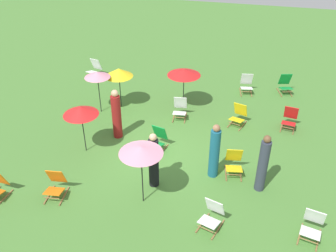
% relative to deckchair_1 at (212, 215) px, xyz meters
% --- Properties ---
extents(ground_plane, '(40.00, 40.00, 0.00)m').
position_rel_deckchair_1_xyz_m(ground_plane, '(-2.05, 2.41, -0.37)').
color(ground_plane, '#477A33').
extents(deckchair_1, '(0.68, 0.87, 0.83)m').
position_rel_deckchair_1_xyz_m(deckchair_1, '(0.00, 0.00, 0.00)').
color(deckchair_1, olive).
rests_on(deckchair_1, ground).
extents(deckchair_2, '(0.60, 0.83, 0.83)m').
position_rel_deckchair_1_xyz_m(deckchair_2, '(0.33, 2.28, 0.00)').
color(deckchair_2, olive).
rests_on(deckchair_2, ground).
extents(deckchair_3, '(0.63, 0.85, 0.83)m').
position_rel_deckchair_1_xyz_m(deckchair_3, '(2.44, 0.25, 0.00)').
color(deckchair_3, olive).
rests_on(deckchair_3, ground).
extents(deckchair_4, '(0.59, 0.83, 0.83)m').
position_rel_deckchair_1_xyz_m(deckchair_4, '(0.33, 7.79, 0.00)').
color(deckchair_4, olive).
rests_on(deckchair_4, ground).
extents(deckchair_5, '(0.56, 0.81, 0.83)m').
position_rel_deckchair_1_xyz_m(deckchair_5, '(-4.42, 0.08, 0.00)').
color(deckchair_5, olive).
rests_on(deckchair_5, ground).
extents(deckchair_6, '(0.59, 0.82, 0.83)m').
position_rel_deckchair_1_xyz_m(deckchair_6, '(2.03, 5.33, 0.00)').
color(deckchair_6, olive).
rests_on(deckchair_6, ground).
extents(deckchair_7, '(0.65, 0.85, 0.83)m').
position_rel_deckchair_1_xyz_m(deckchair_7, '(-6.56, 7.71, 0.00)').
color(deckchair_7, olive).
rests_on(deckchair_7, ground).
extents(deckchair_8, '(0.68, 0.87, 0.83)m').
position_rel_deckchair_1_xyz_m(deckchair_8, '(0.23, 5.12, 0.00)').
color(deckchair_8, olive).
rests_on(deckchair_8, ground).
extents(deckchair_9, '(0.65, 0.86, 0.83)m').
position_rel_deckchair_1_xyz_m(deckchair_9, '(-2.24, 2.94, 0.00)').
color(deckchair_9, olive).
rests_on(deckchair_9, ground).
extents(deckchair_10, '(0.66, 0.86, 0.83)m').
position_rel_deckchair_1_xyz_m(deckchair_10, '(1.93, 8.18, 0.00)').
color(deckchair_10, olive).
rests_on(deckchair_10, ground).
extents(deckchair_11, '(0.55, 0.81, 0.83)m').
position_rel_deckchair_1_xyz_m(deckchair_11, '(-1.96, 5.08, 0.00)').
color(deckchair_11, olive).
rests_on(deckchair_11, ground).
extents(umbrella_0, '(1.27, 1.27, 1.65)m').
position_rel_deckchair_1_xyz_m(umbrella_0, '(-1.99, 5.84, 1.16)').
color(umbrella_0, black).
rests_on(umbrella_0, ground).
extents(umbrella_1, '(1.16, 1.16, 1.87)m').
position_rel_deckchair_1_xyz_m(umbrella_1, '(-1.97, 0.44, 1.39)').
color(umbrella_1, black).
rests_on(umbrella_1, ground).
extents(umbrella_2, '(1.12, 1.12, 1.68)m').
position_rel_deckchair_1_xyz_m(umbrella_2, '(-4.52, 2.24, 1.16)').
color(umbrella_2, black).
rests_on(umbrella_2, ground).
extents(umbrella_3, '(1.08, 1.08, 1.64)m').
position_rel_deckchair_1_xyz_m(umbrella_3, '(-4.41, 5.34, 1.10)').
color(umbrella_3, black).
rests_on(umbrella_3, ground).
extents(umbrella_4, '(0.96, 0.96, 1.68)m').
position_rel_deckchair_1_xyz_m(umbrella_4, '(-5.04, 4.77, 1.20)').
color(umbrella_4, black).
rests_on(umbrella_4, ground).
extents(person_0, '(0.36, 0.36, 1.85)m').
position_rel_deckchair_1_xyz_m(person_0, '(1.14, 1.74, 0.51)').
color(person_0, '#333847').
rests_on(person_0, ground).
extents(person_1, '(0.32, 0.32, 1.80)m').
position_rel_deckchair_1_xyz_m(person_1, '(-0.25, 2.02, 0.48)').
color(person_1, '#195972').
rests_on(person_1, ground).
extents(person_2, '(0.43, 0.43, 1.81)m').
position_rel_deckchair_1_xyz_m(person_2, '(-3.79, 3.31, 0.49)').
color(person_2, maroon).
rests_on(person_2, ground).
extents(person_3, '(0.36, 0.36, 1.78)m').
position_rel_deckchair_1_xyz_m(person_3, '(-1.87, 1.18, 0.48)').
color(person_3, black).
rests_on(person_3, ground).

